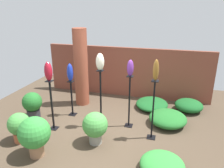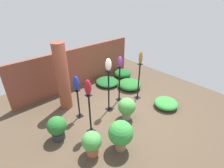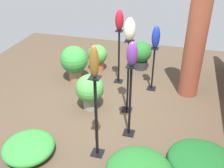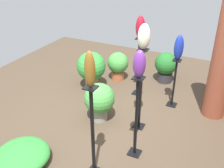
% 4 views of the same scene
% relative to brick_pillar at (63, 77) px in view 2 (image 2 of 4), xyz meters
% --- Properties ---
extents(ground_plane, '(8.00, 8.00, 0.00)m').
position_rel_brick_pillar_xyz_m(ground_plane, '(1.20, -1.55, -1.19)').
color(ground_plane, '#4C3D2D').
extents(brick_wall_back, '(5.60, 0.12, 1.70)m').
position_rel_brick_pillar_xyz_m(brick_wall_back, '(1.20, 1.05, -0.34)').
color(brick_wall_back, brown).
rests_on(brick_wall_back, ground).
extents(brick_pillar, '(0.43, 0.43, 2.39)m').
position_rel_brick_pillar_xyz_m(brick_pillar, '(0.00, 0.00, 0.00)').
color(brick_pillar, brown).
rests_on(brick_pillar, ground).
extents(pedestal_ivory, '(0.20, 0.20, 1.53)m').
position_rel_brick_pillar_xyz_m(pedestal_ivory, '(1.03, -1.18, -0.49)').
color(pedestal_ivory, black).
rests_on(pedestal_ivory, ground).
extents(pedestal_cobalt, '(0.20, 0.20, 1.03)m').
position_rel_brick_pillar_xyz_m(pedestal_cobalt, '(0.03, -0.82, -0.73)').
color(pedestal_cobalt, black).
rests_on(pedestal_cobalt, ground).
extents(pedestal_ruby, '(0.20, 0.20, 1.30)m').
position_rel_brick_pillar_xyz_m(pedestal_ruby, '(-0.10, -1.65, -0.59)').
color(pedestal_ruby, black).
rests_on(pedestal_ruby, ground).
extents(pedestal_violet, '(0.20, 0.20, 1.38)m').
position_rel_brick_pillar_xyz_m(pedestal_violet, '(1.73, -0.99, -0.56)').
color(pedestal_violet, black).
rests_on(pedestal_violet, ground).
extents(pedestal_bronze, '(0.20, 0.20, 1.45)m').
position_rel_brick_pillar_xyz_m(pedestal_bronze, '(2.36, -1.38, -0.52)').
color(pedestal_bronze, black).
rests_on(pedestal_bronze, ground).
extents(art_vase_ivory, '(0.20, 0.20, 0.42)m').
position_rel_brick_pillar_xyz_m(art_vase_ivory, '(1.03, -1.18, 0.54)').
color(art_vase_ivory, beige).
rests_on(art_vase_ivory, pedestal_ivory).
extents(art_vase_cobalt, '(0.17, 0.18, 0.50)m').
position_rel_brick_pillar_xyz_m(art_vase_cobalt, '(0.03, -0.82, 0.09)').
color(art_vase_cobalt, '#192D9E').
rests_on(art_vase_cobalt, pedestal_cobalt).
extents(art_vase_ruby, '(0.19, 0.19, 0.47)m').
position_rel_brick_pillar_xyz_m(art_vase_ruby, '(-0.10, -1.65, 0.34)').
color(art_vase_ruby, maroon).
rests_on(art_vase_ruby, pedestal_ruby).
extents(art_vase_violet, '(0.16, 0.18, 0.40)m').
position_rel_brick_pillar_xyz_m(art_vase_violet, '(1.73, -0.99, 0.39)').
color(art_vase_violet, '#6B2D8C').
rests_on(art_vase_violet, pedestal_violet).
extents(art_vase_bronze, '(0.13, 0.14, 0.48)m').
position_rel_brick_pillar_xyz_m(art_vase_bronze, '(2.36, -1.38, 0.50)').
color(art_vase_bronze, brown).
rests_on(art_vase_bronze, pedestal_bronze).
extents(potted_plant_walkway_edge, '(0.51, 0.51, 0.71)m').
position_rel_brick_pillar_xyz_m(potted_plant_walkway_edge, '(-0.56, -2.34, -0.79)').
color(potted_plant_walkway_edge, '#B25B38').
rests_on(potted_plant_walkway_edge, ground).
extents(potted_plant_mid_left, '(0.54, 0.54, 0.75)m').
position_rel_brick_pillar_xyz_m(potted_plant_mid_left, '(-0.96, -1.26, -0.78)').
color(potted_plant_mid_left, '#2D2D33').
rests_on(potted_plant_mid_left, ground).
extents(potted_plant_mid_right, '(0.66, 0.66, 0.89)m').
position_rel_brick_pillar_xyz_m(potted_plant_mid_right, '(0.11, -2.71, -0.67)').
color(potted_plant_mid_right, '#936B4C').
rests_on(potted_plant_mid_right, ground).
extents(potted_plant_back_center, '(0.58, 0.58, 0.76)m').
position_rel_brick_pillar_xyz_m(potted_plant_back_center, '(1.15, -1.94, -0.75)').
color(potted_plant_back_center, gray).
rests_on(potted_plant_back_center, ground).
extents(foliage_bed_east, '(0.99, 1.01, 0.35)m').
position_rel_brick_pillar_xyz_m(foliage_bed_east, '(2.71, -0.62, -1.02)').
color(foliage_bed_east, '#236B28').
rests_on(foliage_bed_east, ground).
extents(foliage_bed_west, '(0.85, 0.85, 0.29)m').
position_rel_brick_pillar_xyz_m(foliage_bed_west, '(2.68, -2.46, -1.05)').
color(foliage_bed_west, '#338C38').
rests_on(foliage_bed_west, ground).
extents(foliage_bed_center, '(0.82, 0.81, 0.34)m').
position_rel_brick_pillar_xyz_m(foliage_bed_center, '(3.28, 0.37, -1.02)').
color(foliage_bed_center, '#195923').
rests_on(foliage_bed_center, ground).
extents(foliage_bed_rear, '(0.97, 1.06, 0.25)m').
position_rel_brick_pillar_xyz_m(foliage_bed_rear, '(2.20, 0.27, -1.07)').
color(foliage_bed_rear, '#195923').
rests_on(foliage_bed_rear, ground).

